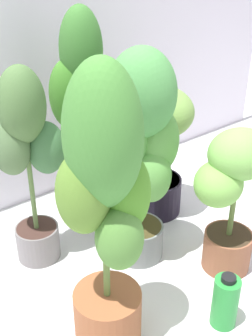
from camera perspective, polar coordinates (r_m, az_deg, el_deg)
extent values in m
plane|color=silver|center=(1.97, 3.59, -13.38)|extent=(8.00, 8.00, 0.00)
cylinder|color=#995632|center=(1.69, -2.31, -17.86)|extent=(0.24, 0.24, 0.19)
cylinder|color=#3F3423|center=(1.63, -2.38, -15.77)|extent=(0.22, 0.22, 0.02)
cylinder|color=olive|center=(1.40, -2.67, -5.65)|extent=(0.02, 0.02, 0.68)
ellipsoid|color=#438234|center=(1.27, -2.94, 4.00)|extent=(0.25, 0.26, 0.46)
ellipsoid|color=#5A852E|center=(1.34, -5.37, -3.17)|extent=(0.24, 0.24, 0.27)
ellipsoid|color=#488925|center=(1.39, 0.20, -3.13)|extent=(0.22, 0.22, 0.27)
ellipsoid|color=#508637|center=(1.41, -0.83, -8.80)|extent=(0.20, 0.20, 0.22)
cylinder|color=slate|center=(2.05, -11.00, -9.05)|extent=(0.19, 0.19, 0.15)
cylinder|color=#3F2922|center=(2.01, -11.19, -7.50)|extent=(0.17, 0.17, 0.02)
cylinder|color=#5B7840|center=(1.83, -12.16, 0.68)|extent=(0.02, 0.02, 0.64)
ellipsoid|color=#496A38|center=(1.73, -13.01, 7.72)|extent=(0.26, 0.26, 0.31)
ellipsoid|color=#4E6B41|center=(1.80, -14.36, 2.56)|extent=(0.18, 0.20, 0.23)
ellipsoid|color=#3A663B|center=(1.82, -9.99, 2.52)|extent=(0.17, 0.17, 0.22)
cylinder|color=slate|center=(2.02, 1.65, -9.01)|extent=(0.21, 0.21, 0.16)
cylinder|color=#3F361A|center=(1.98, 1.68, -7.41)|extent=(0.19, 0.19, 0.02)
cylinder|color=#57734B|center=(1.79, 1.85, 1.57)|extent=(0.02, 0.02, 0.68)
ellipsoid|color=#4B8F47|center=(1.68, 1.99, 9.41)|extent=(0.34, 0.34, 0.35)
ellipsoid|color=#589A45|center=(1.74, -0.01, 3.70)|extent=(0.20, 0.22, 0.32)
ellipsoid|color=#5B9C46|center=(1.79, 3.81, 3.48)|extent=(0.26, 0.26, 0.29)
ellipsoid|color=#5B9B45|center=(1.79, 3.17, -0.91)|extent=(0.23, 0.23, 0.23)
cylinder|color=#925539|center=(2.00, 12.57, -10.02)|extent=(0.20, 0.20, 0.17)
cylinder|color=#3C2C1D|center=(1.96, 12.81, -8.25)|extent=(0.19, 0.19, 0.02)
cylinder|color=olive|center=(1.83, 13.57, -2.77)|extent=(0.02, 0.02, 0.43)
ellipsoid|color=#76B351|center=(1.75, 14.19, 1.72)|extent=(0.31, 0.30, 0.20)
ellipsoid|color=#79B64E|center=(1.76, 11.56, -1.95)|extent=(0.25, 0.25, 0.18)
cylinder|color=#322924|center=(2.24, -4.76, -3.77)|extent=(0.19, 0.19, 0.22)
cylinder|color=#3D2D1A|center=(2.19, -4.87, -1.54)|extent=(0.18, 0.18, 0.02)
cylinder|color=#66814B|center=(2.03, -5.30, 7.22)|extent=(0.03, 0.03, 0.71)
ellipsoid|color=#38702C|center=(1.94, -5.68, 14.56)|extent=(0.20, 0.19, 0.37)
ellipsoid|color=#3A7724|center=(1.98, -7.27, 9.18)|extent=(0.18, 0.17, 0.31)
ellipsoid|color=#3A7833|center=(2.03, -3.20, 9.07)|extent=(0.23, 0.23, 0.28)
cylinder|color=black|center=(2.30, 3.75, -3.32)|extent=(0.25, 0.25, 0.18)
cylinder|color=#422F1D|center=(2.26, 3.82, -1.51)|extent=(0.23, 0.23, 0.02)
cylinder|color=olive|center=(2.15, 4.01, 3.28)|extent=(0.02, 0.02, 0.41)
ellipsoid|color=#719B47|center=(2.09, 4.15, 7.07)|extent=(0.45, 0.45, 0.24)
ellipsoid|color=#79A54D|center=(2.12, 2.45, 4.26)|extent=(0.27, 0.26, 0.22)
cylinder|color=green|center=(1.75, 12.37, -16.16)|extent=(0.10, 0.10, 0.21)
cylinder|color=black|center=(1.67, 12.79, -13.43)|extent=(0.05, 0.05, 0.02)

